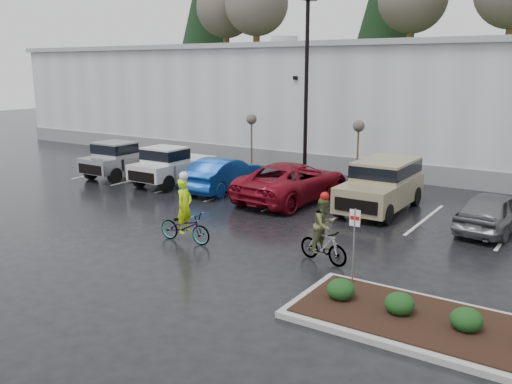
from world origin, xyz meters
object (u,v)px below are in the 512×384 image
Objects in this scene: fire_lane_sign at (354,238)px; cyclist_olive at (324,237)px; pickup_white at (177,164)px; suv_tan at (380,186)px; car_grey at (493,211)px; pickup_silver at (128,158)px; sapling_mid at (359,129)px; lamppost at (307,69)px; cyclist_hivis at (185,221)px; car_red at (293,181)px; car_blue at (223,174)px; sapling_west at (251,122)px.

fire_lane_sign is 1.00× the size of cyclist_olive.
suv_tan is at bearing 2.15° from pickup_white.
fire_lane_sign reaches higher than pickup_white.
pickup_silver is at bearing 6.44° from car_grey.
lamppost is at bearing -158.20° from sapling_mid.
cyclist_olive reaches higher than car_grey.
pickup_white is at bearing 149.34° from fire_lane_sign.
pickup_silver is (-16.42, 7.60, -0.43)m from fire_lane_sign.
pickup_white is 2.13× the size of cyclist_hivis.
car_red is (6.73, -0.01, -0.12)m from pickup_white.
pickup_silver reaches higher than car_blue.
pickup_silver is (-4.62, -5.20, -1.75)m from sapling_west.
car_blue is at bearing 142.72° from fire_lane_sign.
sapling_west reaches higher than cyclist_olive.
sapling_west is 5.90m from car_blue.
car_grey is at bearing 74.09° from fire_lane_sign.
car_red reaches higher than car_blue.
cyclist_olive reaches higher than suv_tan.
car_grey is (4.43, -0.49, -0.29)m from suv_tan.
fire_lane_sign is at bearing -56.54° from lamppost.
pickup_white is (-1.11, -5.15, -1.75)m from sapling_west.
car_blue is at bearing 65.61° from cyclist_olive.
cyclist_hivis reaches higher than pickup_white.
car_grey is 7.26m from cyclist_olive.
sapling_west is 0.63× the size of suv_tan.
cyclist_hivis reaches higher than car_red.
sapling_west is at bearing -14.03° from car_grey.
cyclist_olive is at bearing 130.18° from car_red.
fire_lane_sign reaches higher than pickup_silver.
sapling_mid is at bearing 112.49° from fire_lane_sign.
car_blue is at bearing 5.33° from car_red.
car_grey is (18.57, -0.04, -0.24)m from pickup_silver.
lamppost is 14.78m from fire_lane_sign.
car_grey is at bearing -0.34° from pickup_white.
fire_lane_sign is at bearing 139.17° from car_blue.
car_red is at bearing 5.98° from car_grey.
fire_lane_sign is at bearing -47.33° from sapling_west.
suv_tan is at bearing -57.53° from sapling_mid.
car_blue is 7.90m from cyclist_hivis.
lamppost is at bearing -14.04° from sapling_west.
cyclist_olive is at bearing -83.60° from suv_tan.
sapling_west is at bearing 48.39° from pickup_silver.
cyclist_olive is at bearing -71.81° from sapling_mid.
lamppost reaches higher than car_blue.
car_blue is (6.50, -0.05, -0.18)m from pickup_silver.
pickup_white is at bearing -5.43° from car_blue.
sapling_west is 0.52× the size of car_red.
fire_lane_sign is 0.45× the size of car_blue.
cyclist_hivis is (-8.48, -7.04, 0.01)m from car_grey.
lamppost reaches higher than sapling_west.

